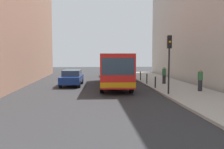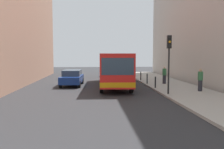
{
  "view_description": "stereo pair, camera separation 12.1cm",
  "coord_description": "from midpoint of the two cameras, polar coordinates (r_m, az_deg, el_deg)",
  "views": [
    {
      "loc": [
        -1.85,
        -18.17,
        2.88
      ],
      "look_at": [
        -0.16,
        1.62,
        1.26
      ],
      "focal_mm": 38.07,
      "sensor_mm": 36.0,
      "label": 1
    },
    {
      "loc": [
        -1.73,
        -18.18,
        2.88
      ],
      "look_at": [
        -0.16,
        1.62,
        1.26
      ],
      "focal_mm": 38.07,
      "sensor_mm": 36.0,
      "label": 2
    }
  ],
  "objects": [
    {
      "name": "bollard_mid",
      "position": [
        23.12,
        8.58,
        -0.99
      ],
      "size": [
        0.11,
        0.11,
        0.95
      ],
      "primitive_type": "cylinder",
      "color": "black",
      "rests_on": "sidewalk"
    },
    {
      "name": "car_beside_bus",
      "position": [
        22.73,
        -9.39,
        -0.69
      ],
      "size": [
        2.03,
        4.48,
        1.48
      ],
      "rotation": [
        0.0,
        0.0,
        3.09
      ],
      "color": "navy",
      "rests_on": "ground"
    },
    {
      "name": "traffic_light",
      "position": [
        17.08,
        13.73,
        4.95
      ],
      "size": [
        0.28,
        0.33,
        4.1
      ],
      "color": "black",
      "rests_on": "sidewalk"
    },
    {
      "name": "pedestrian_near_signal",
      "position": [
        19.27,
        20.61,
        -1.22
      ],
      "size": [
        0.38,
        0.38,
        1.71
      ],
      "rotation": [
        0.0,
        0.0,
        6.15
      ],
      "color": "#26262D",
      "rests_on": "sidewalk"
    },
    {
      "name": "bollard_far",
      "position": [
        26.08,
        7.07,
        -0.33
      ],
      "size": [
        0.11,
        0.11,
        0.95
      ],
      "primitive_type": "cylinder",
      "color": "black",
      "rests_on": "sidewalk"
    },
    {
      "name": "pedestrian_mid_sidewalk",
      "position": [
        23.32,
        12.62,
        -0.13
      ],
      "size": [
        0.38,
        0.38,
        1.66
      ],
      "rotation": [
        0.0,
        0.0,
        4.95
      ],
      "color": "#26262D",
      "rests_on": "sidewalk"
    },
    {
      "name": "bollard_near",
      "position": [
        20.18,
        10.54,
        -1.83
      ],
      "size": [
        0.11,
        0.11,
        0.95
      ],
      "primitive_type": "cylinder",
      "color": "black",
      "rests_on": "sidewalk"
    },
    {
      "name": "ground_plane",
      "position": [
        18.49,
        1.07,
        -4.3
      ],
      "size": [
        80.0,
        80.0,
        0.0
      ],
      "primitive_type": "plane",
      "color": "#2D2D30"
    },
    {
      "name": "bus",
      "position": [
        22.03,
        0.64,
        1.66
      ],
      "size": [
        2.97,
        11.11,
        3.0
      ],
      "rotation": [
        0.0,
        0.0,
        3.1
      ],
      "color": "red",
      "rests_on": "ground"
    },
    {
      "name": "car_behind_bus",
      "position": [
        32.08,
        -0.15,
        0.92
      ],
      "size": [
        1.96,
        4.45,
        1.48
      ],
      "rotation": [
        0.0,
        0.0,
        3.17
      ],
      "color": "silver",
      "rests_on": "ground"
    },
    {
      "name": "sidewalk",
      "position": [
        19.75,
        16.9,
        -3.71
      ],
      "size": [
        4.4,
        40.0,
        0.15
      ],
      "primitive_type": "cube",
      "color": "#ADA89E",
      "rests_on": "ground"
    }
  ]
}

